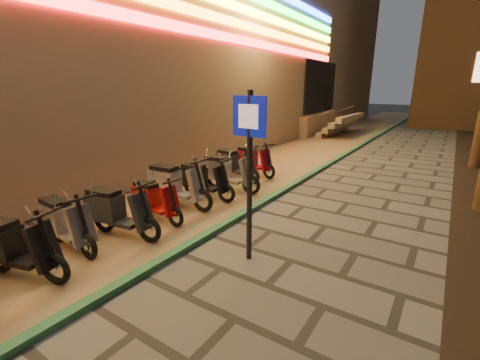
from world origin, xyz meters
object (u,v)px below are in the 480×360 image
Objects in this scene: pedestrian_sign at (249,155)px; scooter_5 at (11,246)px; scooter_10 at (201,180)px; scooter_12 at (233,164)px; scooter_7 at (115,211)px; scooter_13 at (252,160)px; scooter_6 at (64,222)px; scooter_11 at (225,172)px; scooter_8 at (153,200)px; scooter_9 at (174,184)px.

pedestrian_sign is 3.81m from scooter_5.
scooter_10 is at bearing 148.87° from pedestrian_sign.
scooter_7 is at bearing -76.00° from scooter_12.
scooter_13 is at bearing 89.22° from scooter_10.
scooter_7 reaches higher than scooter_13.
scooter_6 is 6.16m from scooter_13.
scooter_13 is (-2.80, 4.70, -1.29)m from pedestrian_sign.
scooter_7 is 3.49m from scooter_11.
scooter_6 is (-2.96, -1.46, -1.29)m from pedestrian_sign.
scooter_5 reaches higher than scooter_8.
pedestrian_sign is 1.73× the size of scooter_6.
pedestrian_sign reaches higher than scooter_12.
scooter_7 reaches higher than scooter_10.
pedestrian_sign reaches higher than scooter_11.
scooter_6 is 0.88m from scooter_7.
scooter_6 is 1.09× the size of scooter_8.
scooter_9 is at bearing -104.34° from scooter_11.
scooter_6 is 1.00× the size of scooter_13.
scooter_11 reaches higher than scooter_6.
pedestrian_sign reaches higher than scooter_7.
scooter_9 reaches higher than scooter_6.
scooter_9 is (-0.16, 3.54, 0.05)m from scooter_5.
scooter_5 is at bearing -77.89° from scooter_12.
scooter_9 is at bearing 75.81° from scooter_5.
scooter_8 is (-0.01, 0.95, -0.06)m from scooter_7.
scooter_8 is at bearing -75.02° from scooter_12.
pedestrian_sign is 1.53× the size of scooter_9.
scooter_7 is at bearing -85.43° from scooter_8.
scooter_10 is 1.89m from scooter_12.
scooter_6 is 0.96× the size of scooter_7.
scooter_7 is at bearing -92.40° from scooter_10.
scooter_6 is 1.79m from scooter_8.
pedestrian_sign is at bearing -2.58° from scooter_8.
scooter_10 is 1.00× the size of scooter_13.
scooter_7 is 4.50m from scooter_12.
scooter_8 is at bearing 178.81° from pedestrian_sign.
scooter_5 is at bearing -93.86° from scooter_10.
pedestrian_sign is 5.62m from scooter_13.
scooter_10 is at bearing -72.91° from scooter_13.
scooter_10 is at bearing 73.06° from scooter_5.
scooter_12 reaches higher than scooter_6.
scooter_8 is 0.87× the size of scooter_12.
pedestrian_sign is 4.99m from scooter_12.
scooter_7 reaches higher than scooter_8.
scooter_6 is 4.31m from scooter_11.
scooter_8 is at bearing -92.10° from scooter_10.
scooter_12 is at bearing 92.98° from scooter_6.
scooter_9 is 3.56m from scooter_13.
scooter_5 is 0.97× the size of scooter_12.
scooter_9 is 1.04× the size of scooter_11.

